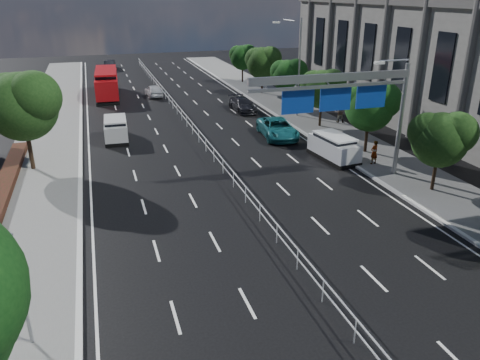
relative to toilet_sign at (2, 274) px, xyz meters
name	(u,v)px	position (x,y,z in m)	size (l,w,h in m)	color
ground	(313,290)	(10.95, 0.00, -2.94)	(160.00, 160.00, 0.00)	black
sidewalk_near	(1,349)	(-0.55, 0.00, -2.87)	(5.00, 140.00, 0.14)	slate
kerb_near	(79,334)	(1.95, 0.00, -2.87)	(0.25, 140.00, 0.15)	silver
median_fence	(194,130)	(10.95, 22.50, -2.42)	(0.05, 85.00, 1.02)	silver
toilet_sign	(2,274)	(0.00, 0.00, 0.00)	(1.62, 0.18, 4.34)	gray
overhead_gantry	(348,93)	(17.69, 10.05, 2.66)	(10.24, 0.38, 7.45)	gray
streetlight_far	(297,61)	(21.46, 26.00, 2.27)	(2.78, 2.40, 9.00)	gray
civic_hall	(448,49)	(34.67, 22.00, 3.33)	(14.40, 36.00, 14.35)	slate
near_tree_back	(23,103)	(-0.99, 17.97, 1.67)	(4.84, 4.51, 6.69)	black
far_tree_c	(441,137)	(22.20, 6.98, 0.48)	(3.52, 3.28, 4.94)	black
far_tree_d	(371,104)	(22.20, 14.48, 0.74)	(3.85, 3.59, 5.34)	black
far_tree_e	(323,87)	(22.20, 21.98, 0.61)	(3.63, 3.38, 5.13)	black
far_tree_f	(288,74)	(22.20, 29.48, 0.55)	(3.52, 3.28, 5.02)	black
far_tree_g	(263,61)	(22.20, 36.98, 0.81)	(3.96, 3.69, 5.45)	black
far_tree_h	(243,56)	(22.20, 44.48, 0.48)	(3.41, 3.18, 4.91)	black
white_minivan	(116,129)	(4.76, 23.50, -2.06)	(1.97, 4.22, 1.80)	black
red_bus	(107,82)	(4.94, 41.08, -1.37)	(2.92, 10.21, 3.02)	black
near_car_silver	(154,91)	(9.93, 39.47, -2.28)	(1.58, 3.92, 1.33)	silver
near_car_dark	(110,64)	(6.21, 61.70, -2.23)	(1.50, 4.31, 1.42)	black
silver_minivan	(334,147)	(19.25, 14.00, -2.06)	(2.29, 4.49, 1.79)	black
parked_car_teal	(278,128)	(17.45, 20.27, -2.19)	(2.51, 5.43, 1.51)	#155B62
parked_car_dark	(243,105)	(17.45, 29.70, -2.28)	(1.85, 4.55, 1.32)	black
pedestrian_a	(374,152)	(21.24, 11.97, -1.98)	(0.60, 0.40, 1.65)	gray
pedestrian_b	(340,112)	(24.35, 22.54, -1.89)	(0.89, 0.69, 1.83)	gray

